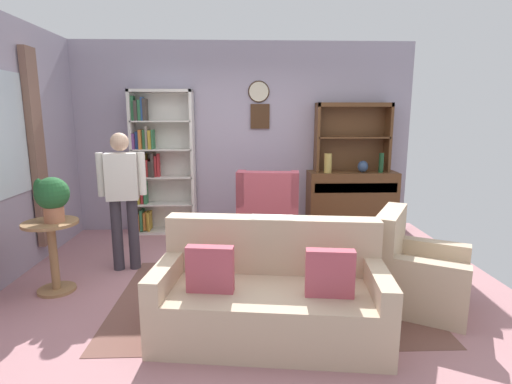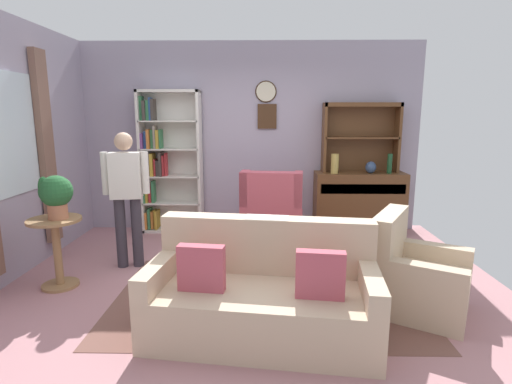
{
  "view_description": "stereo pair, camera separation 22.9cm",
  "coord_description": "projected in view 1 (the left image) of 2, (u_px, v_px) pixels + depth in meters",
  "views": [
    {
      "loc": [
        -0.05,
        -3.92,
        1.76
      ],
      "look_at": [
        0.1,
        0.2,
        0.95
      ],
      "focal_mm": 27.94,
      "sensor_mm": 36.0,
      "label": 1
    },
    {
      "loc": [
        0.18,
        -3.92,
        1.76
      ],
      "look_at": [
        0.1,
        0.2,
        0.95
      ],
      "focal_mm": 27.94,
      "sensor_mm": 36.0,
      "label": 2
    }
  ],
  "objects": [
    {
      "name": "sideboard_hutch",
      "position": [
        353.0,
        128.0,
        5.87
      ],
      "size": [
        1.1,
        0.26,
        1.0
      ],
      "color": "brown",
      "rests_on": "sideboard"
    },
    {
      "name": "sideboard",
      "position": [
        351.0,
        199.0,
        5.96
      ],
      "size": [
        1.3,
        0.45,
        0.92
      ],
      "color": "brown",
      "rests_on": "ground_plane"
    },
    {
      "name": "plant_stand",
      "position": [
        53.0,
        249.0,
        3.94
      ],
      "size": [
        0.52,
        0.52,
        0.73
      ],
      "color": "#997047",
      "rests_on": "ground_plane"
    },
    {
      "name": "ground_plane",
      "position": [
        247.0,
        285.0,
        4.18
      ],
      "size": [
        5.4,
        4.6,
        0.02
      ],
      "primitive_type": "cube",
      "color": "#B27A7F"
    },
    {
      "name": "vase_tall",
      "position": [
        328.0,
        163.0,
        5.77
      ],
      "size": [
        0.11,
        0.11,
        0.28
      ],
      "primitive_type": "cylinder",
      "color": "tan",
      "rests_on": "sideboard"
    },
    {
      "name": "armchair_floral",
      "position": [
        416.0,
        275.0,
        3.68
      ],
      "size": [
        1.05,
        1.04,
        0.88
      ],
      "color": "#C6AD8E",
      "rests_on": "ground_plane"
    },
    {
      "name": "person_reading",
      "position": [
        123.0,
        192.0,
        4.44
      ],
      "size": [
        0.53,
        0.25,
        1.56
      ],
      "color": "#38333D",
      "rests_on": "ground_plane"
    },
    {
      "name": "couch_floral",
      "position": [
        270.0,
        296.0,
        3.21
      ],
      "size": [
        1.89,
        1.07,
        0.9
      ],
      "color": "#C6AD8E",
      "rests_on": "ground_plane"
    },
    {
      "name": "bottle_wine",
      "position": [
        381.0,
        163.0,
        5.78
      ],
      "size": [
        0.07,
        0.07,
        0.28
      ],
      "primitive_type": "cylinder",
      "color": "#194223",
      "rests_on": "sideboard"
    },
    {
      "name": "wingback_chair",
      "position": [
        268.0,
        219.0,
        5.29
      ],
      "size": [
        0.87,
        0.89,
        1.05
      ],
      "color": "#B74C5B",
      "rests_on": "ground_plane"
    },
    {
      "name": "wall_back",
      "position": [
        245.0,
        138.0,
        6.0
      ],
      "size": [
        5.0,
        0.09,
        2.8
      ],
      "color": "#A399AD",
      "rests_on": "ground_plane"
    },
    {
      "name": "coffee_table",
      "position": [
        265.0,
        256.0,
        4.01
      ],
      "size": [
        0.8,
        0.5,
        0.42
      ],
      "color": "brown",
      "rests_on": "ground_plane"
    },
    {
      "name": "vase_round",
      "position": [
        363.0,
        167.0,
        5.81
      ],
      "size": [
        0.15,
        0.15,
        0.17
      ],
      "primitive_type": "ellipsoid",
      "color": "#33476B",
      "rests_on": "sideboard"
    },
    {
      "name": "potted_plant_large",
      "position": [
        52.0,
        196.0,
        3.84
      ],
      "size": [
        0.32,
        0.32,
        0.44
      ],
      "color": "#AD6B4C",
      "rests_on": "plant_stand"
    },
    {
      "name": "bookshelf",
      "position": [
        158.0,
        162.0,
        5.84
      ],
      "size": [
        0.9,
        0.3,
        2.1
      ],
      "color": "silver",
      "rests_on": "ground_plane"
    },
    {
      "name": "book_stack",
      "position": [
        251.0,
        245.0,
        3.97
      ],
      "size": [
        0.21,
        0.16,
        0.1
      ],
      "color": "#CC7233",
      "rests_on": "coffee_table"
    },
    {
      "name": "area_rug",
      "position": [
        268.0,
        297.0,
        3.89
      ],
      "size": [
        2.9,
        1.9,
        0.01
      ],
      "primitive_type": "cube",
      "color": "brown",
      "rests_on": "ground_plane"
    }
  ]
}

